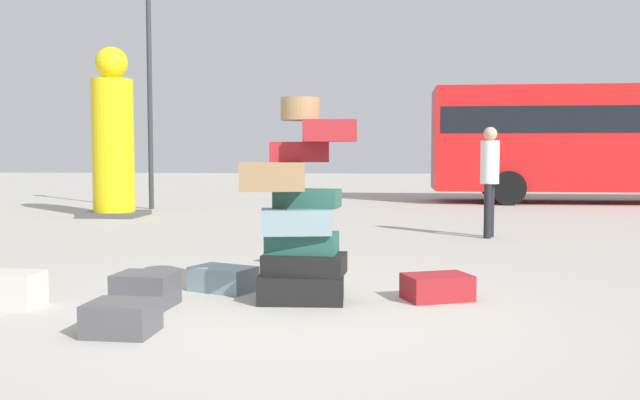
% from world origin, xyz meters
% --- Properties ---
extents(ground_plane, '(80.00, 80.00, 0.00)m').
position_xyz_m(ground_plane, '(0.00, 0.00, 0.00)').
color(ground_plane, '#ADA89E').
extents(suitcase_tower, '(1.08, 0.77, 1.88)m').
position_xyz_m(suitcase_tower, '(-0.00, 0.36, 0.76)').
color(suitcase_tower, black).
rests_on(suitcase_tower, ground).
extents(suitcase_maroon_white_trunk, '(0.87, 0.67, 0.19)m').
position_xyz_m(suitcase_maroon_white_trunk, '(-0.30, 2.64, 0.09)').
color(suitcase_maroon_white_trunk, maroon).
rests_on(suitcase_maroon_white_trunk, ground).
extents(suitcase_charcoal_foreground_near, '(0.55, 0.47, 0.30)m').
position_xyz_m(suitcase_charcoal_foreground_near, '(-1.37, 0.05, 0.15)').
color(suitcase_charcoal_foreground_near, '#4C4C51').
rests_on(suitcase_charcoal_foreground_near, ground).
extents(suitcase_slate_behind_tower, '(0.71, 0.60, 0.24)m').
position_xyz_m(suitcase_slate_behind_tower, '(-0.84, 0.81, 0.12)').
color(suitcase_slate_behind_tower, gray).
rests_on(suitcase_slate_behind_tower, ground).
extents(suitcase_maroon_left_side, '(0.71, 0.60, 0.24)m').
position_xyz_m(suitcase_maroon_left_side, '(1.27, 0.60, 0.12)').
color(suitcase_maroon_left_side, maroon).
rests_on(suitcase_maroon_left_side, ground).
extents(suitcase_charcoal_foreground_far, '(0.51, 0.45, 0.25)m').
position_xyz_m(suitcase_charcoal_foreground_far, '(-1.21, -0.92, 0.13)').
color(suitcase_charcoal_foreground_far, '#4C4C51').
rests_on(suitcase_charcoal_foreground_far, ground).
extents(suitcase_cream_right_side, '(0.60, 0.38, 0.32)m').
position_xyz_m(suitcase_cream_right_side, '(-2.58, -0.11, 0.16)').
color(suitcase_cream_right_side, beige).
rests_on(suitcase_cream_right_side, ground).
extents(person_bearded_onlooker, '(0.30, 0.33, 1.79)m').
position_xyz_m(person_bearded_onlooker, '(2.42, 5.57, 1.07)').
color(person_bearded_onlooker, black).
rests_on(person_bearded_onlooker, ground).
extents(yellow_dummy_statue, '(1.24, 1.24, 3.64)m').
position_xyz_m(yellow_dummy_statue, '(-5.14, 8.62, 1.61)').
color(yellow_dummy_statue, yellow).
rests_on(yellow_dummy_statue, ground).
extents(parked_bus, '(10.82, 2.79, 3.15)m').
position_xyz_m(parked_bus, '(7.41, 13.98, 1.84)').
color(parked_bus, red).
rests_on(parked_bus, ground).
extents(lamp_post, '(0.36, 0.36, 5.42)m').
position_xyz_m(lamp_post, '(-5.00, 10.61, 3.60)').
color(lamp_post, '#333338').
rests_on(lamp_post, ground).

